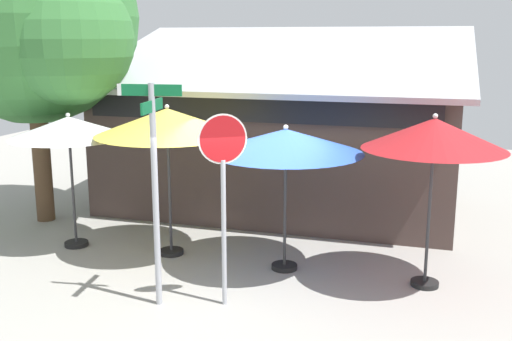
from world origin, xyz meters
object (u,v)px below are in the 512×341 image
patio_umbrella_royal_blue_right (286,142)px  patio_umbrella_crimson_far_right (434,135)px  patio_umbrella_ivory_left (69,128)px  shade_tree (36,21)px  street_sign_post (154,174)px  stop_sign (223,176)px  patio_umbrella_mustard_center (167,123)px

patio_umbrella_royal_blue_right → patio_umbrella_crimson_far_right: bearing=-1.1°
patio_umbrella_ivory_left → patio_umbrella_royal_blue_right: (4.06, 0.02, -0.05)m
patio_umbrella_royal_blue_right → shade_tree: size_ratio=0.40×
patio_umbrella_ivory_left → street_sign_post: bearing=-35.3°
patio_umbrella_crimson_far_right → street_sign_post: bearing=-153.9°
stop_sign → patio_umbrella_crimson_far_right: (2.81, 1.56, 0.48)m
stop_sign → patio_umbrella_crimson_far_right: size_ratio=1.03×
street_sign_post → shade_tree: size_ratio=0.51×
stop_sign → patio_umbrella_royal_blue_right: bearing=72.6°
patio_umbrella_mustard_center → patio_umbrella_crimson_far_right: bearing=-1.8°
patio_umbrella_mustard_center → stop_sign: bearing=-45.9°
patio_umbrella_mustard_center → patio_umbrella_crimson_far_right: (4.46, -0.14, 0.01)m
patio_umbrella_ivory_left → patio_umbrella_crimson_far_right: size_ratio=0.92×
patio_umbrella_crimson_far_right → shade_tree: (-7.77, 1.21, 1.76)m
street_sign_post → patio_umbrella_royal_blue_right: 2.38m
patio_umbrella_ivory_left → shade_tree: shade_tree is taller
shade_tree → patio_umbrella_crimson_far_right: bearing=-8.8°
stop_sign → shade_tree: size_ratio=0.44×
patio_umbrella_ivory_left → patio_umbrella_royal_blue_right: 4.06m
street_sign_post → stop_sign: size_ratio=1.15×
patio_umbrella_mustard_center → street_sign_post: bearing=-70.1°
stop_sign → patio_umbrella_crimson_far_right: bearing=29.0°
stop_sign → patio_umbrella_ivory_left: size_ratio=1.12×
patio_umbrella_royal_blue_right → shade_tree: shade_tree is taller
stop_sign → patio_umbrella_ivory_left: 3.91m
patio_umbrella_royal_blue_right → patio_umbrella_ivory_left: bearing=-179.7°
stop_sign → patio_umbrella_ivory_left: (-3.56, 1.58, 0.31)m
patio_umbrella_mustard_center → patio_umbrella_royal_blue_right: patio_umbrella_mustard_center is taller
patio_umbrella_ivory_left → shade_tree: bearing=139.6°
street_sign_post → patio_umbrella_mustard_center: 2.15m
patio_umbrella_ivory_left → patio_umbrella_mustard_center: (1.91, 0.12, 0.17)m
stop_sign → street_sign_post: bearing=-163.3°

